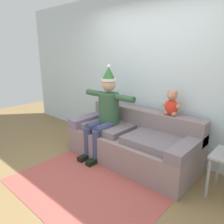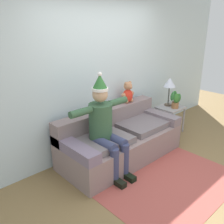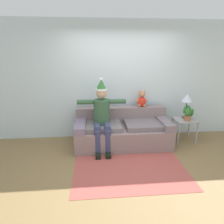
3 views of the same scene
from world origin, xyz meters
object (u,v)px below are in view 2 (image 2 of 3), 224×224
teddy_bear (128,93)px  person_seated (105,125)px  couch (120,140)px  potted_plant (176,100)px  table_lamp (170,84)px  side_table (170,111)px

teddy_bear → person_seated: bearing=-154.6°
couch → potted_plant: potted_plant is taller
person_seated → potted_plant: 1.91m
teddy_bear → potted_plant: bearing=-20.7°
person_seated → couch: bearing=19.2°
teddy_bear → table_lamp: bearing=-10.3°
couch → teddy_bear: bearing=30.8°
couch → table_lamp: (1.48, 0.11, 0.67)m
person_seated → teddy_bear: (0.94, 0.45, 0.19)m
person_seated → potted_plant: size_ratio=4.10×
couch → person_seated: bearing=-160.8°
couch → side_table: size_ratio=3.80×
side_table → table_lamp: 0.55m
couch → table_lamp: table_lamp is taller
table_lamp → potted_plant: table_lamp is taller
couch → side_table: couch is taller
person_seated → teddy_bear: size_ratio=3.96×
couch → teddy_bear: 0.85m
person_seated → side_table: (1.91, 0.18, -0.32)m
couch → potted_plant: 1.51m
person_seated → side_table: size_ratio=2.79×
side_table → table_lamp: bearing=72.1°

